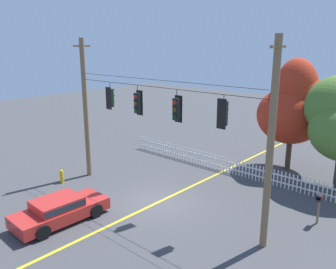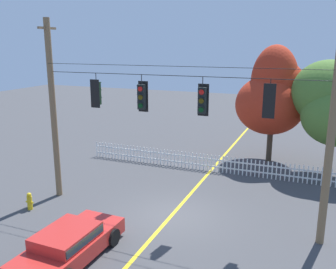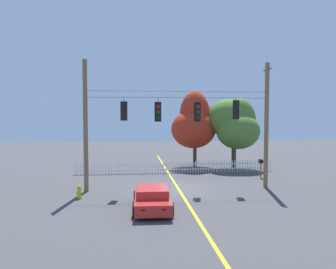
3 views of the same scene
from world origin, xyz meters
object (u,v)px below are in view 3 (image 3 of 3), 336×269
at_px(parked_car, 152,197).
at_px(roadside_mailbox, 261,162).
at_px(autumn_maple_near_fence, 195,123).
at_px(traffic_signal_southbound_primary, 198,112).
at_px(autumn_maple_mid, 235,124).
at_px(traffic_signal_northbound_primary, 124,111).
at_px(fire_hydrant, 79,192).
at_px(traffic_signal_westbound_side, 158,112).
at_px(traffic_signal_northbound_secondary, 235,110).

relative_size(parked_car, roadside_mailbox, 3.00).
bearing_deg(autumn_maple_near_fence, traffic_signal_southbound_primary, -99.77).
height_order(autumn_maple_mid, roadside_mailbox, autumn_maple_mid).
relative_size(traffic_signal_northbound_primary, fire_hydrant, 1.86).
bearing_deg(roadside_mailbox, traffic_signal_westbound_side, -158.08).
relative_size(traffic_signal_southbound_primary, autumn_maple_mid, 0.24).
bearing_deg(traffic_signal_westbound_side, parked_car, -98.38).
height_order(autumn_maple_mid, fire_hydrant, autumn_maple_mid).
height_order(traffic_signal_northbound_primary, traffic_signal_northbound_secondary, same).
relative_size(traffic_signal_northbound_secondary, fire_hydrant, 1.76).
xyz_separation_m(traffic_signal_southbound_primary, parked_car, (-3.21, -4.38, -4.40)).
height_order(traffic_signal_westbound_side, autumn_maple_mid, autumn_maple_mid).
distance_m(traffic_signal_westbound_side, roadside_mailbox, 9.58).
height_order(autumn_maple_near_fence, fire_hydrant, autumn_maple_near_fence).
bearing_deg(traffic_signal_southbound_primary, traffic_signal_northbound_primary, -179.76).
bearing_deg(parked_car, traffic_signal_northbound_primary, 108.97).
height_order(traffic_signal_westbound_side, autumn_maple_near_fence, autumn_maple_near_fence).
distance_m(autumn_maple_near_fence, fire_hydrant, 14.77).
relative_size(traffic_signal_northbound_primary, autumn_maple_near_fence, 0.21).
bearing_deg(parked_car, traffic_signal_northbound_secondary, 37.47).
relative_size(traffic_signal_northbound_secondary, autumn_maple_mid, 0.22).
bearing_deg(traffic_signal_northbound_primary, traffic_signal_northbound_secondary, -0.00).
xyz_separation_m(traffic_signal_northbound_secondary, autumn_maple_near_fence, (-0.86, 9.43, -1.08)).
bearing_deg(fire_hydrant, autumn_maple_near_fence, 51.77).
xyz_separation_m(traffic_signal_westbound_side, traffic_signal_northbound_secondary, (5.05, -0.02, 0.13)).
relative_size(autumn_maple_near_fence, autumn_maple_mid, 1.12).
height_order(traffic_signal_northbound_primary, parked_car, traffic_signal_northbound_primary).
height_order(traffic_signal_northbound_secondary, fire_hydrant, traffic_signal_northbound_secondary).
bearing_deg(traffic_signal_northbound_secondary, parked_car, -142.53).
bearing_deg(autumn_maple_mid, traffic_signal_northbound_primary, -140.05).
height_order(traffic_signal_northbound_primary, fire_hydrant, traffic_signal_northbound_primary).
bearing_deg(autumn_maple_near_fence, autumn_maple_mid, -20.83).
bearing_deg(traffic_signal_southbound_primary, traffic_signal_westbound_side, 180.00).
bearing_deg(parked_car, traffic_signal_southbound_primary, 53.80).
relative_size(autumn_maple_near_fence, roadside_mailbox, 4.92).
bearing_deg(traffic_signal_northbound_secondary, fire_hydrant, -169.48).
distance_m(traffic_signal_westbound_side, autumn_maple_near_fence, 10.34).
xyz_separation_m(traffic_signal_southbound_primary, fire_hydrant, (-7.23, -1.82, -4.62)).
distance_m(traffic_signal_northbound_primary, autumn_maple_near_fence, 11.40).
height_order(autumn_maple_near_fence, parked_car, autumn_maple_near_fence).
xyz_separation_m(traffic_signal_northbound_primary, roadside_mailbox, (10.29, 3.30, -3.87)).
bearing_deg(roadside_mailbox, autumn_maple_near_fence, 122.85).
xyz_separation_m(traffic_signal_southbound_primary, autumn_maple_mid, (5.01, 8.12, -0.97)).
distance_m(traffic_signal_northbound_secondary, autumn_maple_near_fence, 9.54).
height_order(traffic_signal_westbound_side, fire_hydrant, traffic_signal_westbound_side).
height_order(traffic_signal_southbound_primary, fire_hydrant, traffic_signal_southbound_primary).
bearing_deg(traffic_signal_southbound_primary, traffic_signal_northbound_secondary, -0.46).
relative_size(traffic_signal_southbound_primary, fire_hydrant, 1.94).
relative_size(autumn_maple_near_fence, fire_hydrant, 9.01).
distance_m(autumn_maple_mid, parked_car, 15.35).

